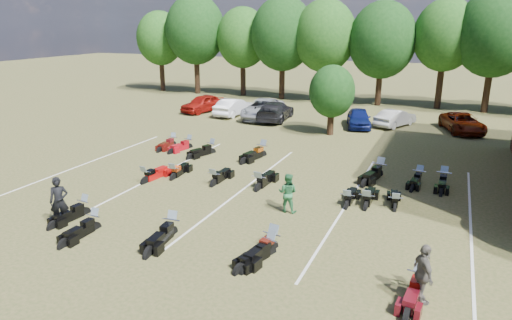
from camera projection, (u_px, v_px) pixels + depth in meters
The scene contains 34 objects.
ground at pixel (280, 223), 18.26m from camera, with size 160.00×160.00×0.00m, color brown.
car_0 at pixel (203, 103), 40.65m from camera, with size 1.80×4.47×1.52m, color maroon.
car_1 at pixel (234, 107), 39.12m from camera, with size 1.55×4.44×1.46m, color silver.
car_2 at pixel (263, 109), 37.84m from camera, with size 2.65×5.74×1.59m, color #9A9BA3.
car_3 at pixel (275, 111), 37.20m from camera, with size 2.16×5.32×1.54m, color black.
car_4 at pixel (359, 118), 34.77m from camera, with size 1.67×4.15×1.41m, color #0B144F.
car_5 at pixel (395, 118), 35.01m from camera, with size 1.39×3.99×1.32m, color #ADACA8.
car_6 at pixel (462, 123), 33.27m from camera, with size 2.24×4.85×1.35m, color #541304.
person_black at pixel (59, 201), 17.91m from camera, with size 0.71×0.47×1.96m, color black.
person_green at pixel (288, 193), 19.15m from camera, with size 0.82×0.64×1.70m, color #286C3C.
person_grey at pixel (423, 274), 12.86m from camera, with size 1.07×0.44×1.82m, color #544F48.
motorcycle_1 at pixel (95, 230), 17.70m from camera, with size 0.68×2.14×1.20m, color black, non-canonical shape.
motorcycle_2 at pixel (85, 214), 19.11m from camera, with size 0.68×2.14×1.19m, color black, non-canonical shape.
motorcycle_3 at pixel (172, 235), 17.26m from camera, with size 0.75×2.35×1.31m, color black, non-canonical shape.
motorcycle_4 at pixel (269, 255), 15.79m from camera, with size 0.68×2.14×1.19m, color black, non-canonical shape.
motorcycle_5 at pixel (272, 250), 16.12m from camera, with size 0.74×2.33×1.30m, color black, non-canonical shape.
motorcycle_6 at pixel (417, 290), 13.70m from camera, with size 0.71×2.24×1.25m, color #4E0B13, non-canonical shape.
motorcycle_7 at pixel (146, 183), 22.84m from camera, with size 0.72×2.26×1.26m, color #9A0C0B, non-canonical shape.
motorcycle_8 at pixel (174, 179), 23.40m from camera, with size 0.69×2.18×1.21m, color black, non-canonical shape.
motorcycle_9 at pixel (214, 185), 22.48m from camera, with size 0.71×2.23×1.24m, color black, non-canonical shape.
motorcycle_10 at pixel (259, 190), 21.89m from camera, with size 0.76×2.39×1.33m, color black, non-canonical shape.
motorcycle_11 at pixel (366, 209), 19.70m from camera, with size 0.71×2.22×1.24m, color black, non-canonical shape.
motorcycle_12 at pixel (347, 207), 19.82m from camera, with size 0.68×2.12×1.18m, color black, non-canonical shape.
motorcycle_13 at pixel (394, 210), 19.58m from camera, with size 0.64×2.00×1.12m, color black, non-canonical shape.
motorcycle_14 at pixel (173, 146), 29.67m from camera, with size 0.68×2.14×1.19m, color #470D0A, non-canonical shape.
motorcycle_15 at pixel (189, 148), 29.14m from camera, with size 0.68×2.14×1.19m, color maroon, non-canonical shape.
motorcycle_16 at pixel (211, 153), 27.98m from camera, with size 0.73×2.28×1.27m, color black, non-canonical shape.
motorcycle_17 at pixel (262, 156), 27.36m from camera, with size 0.80×2.50×1.39m, color black, non-canonical shape.
motorcycle_18 at pixel (379, 176), 23.79m from camera, with size 0.80×2.52×1.41m, color black, non-canonical shape.
motorcycle_19 at pixel (418, 182), 23.01m from camera, with size 0.67×2.09×1.17m, color black, non-canonical shape.
motorcycle_20 at pixel (443, 184), 22.66m from camera, with size 0.72×2.25×1.25m, color black, non-canonical shape.
tree_line at pixel (381, 38), 42.28m from camera, with size 56.00×6.00×9.79m.
young_tree_midfield at pixel (332, 91), 31.74m from camera, with size 3.20×3.20×4.70m.
parking_lines at pixel (244, 189), 22.03m from camera, with size 20.10×14.00×0.01m.
Camera 1 is at (5.75, -15.75, 7.73)m, focal length 32.00 mm.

